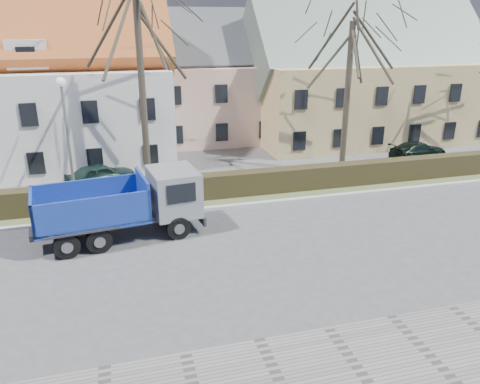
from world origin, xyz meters
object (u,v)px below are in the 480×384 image
object	(u,v)px
streetlight	(69,143)
dump_truck	(114,207)
parked_car_a	(101,175)
parked_car_b	(418,151)
cart_frame	(142,208)

from	to	relation	value
streetlight	dump_truck	bearing A→B (deg)	-67.32
parked_car_a	parked_car_b	world-z (taller)	parked_car_a
streetlight	cart_frame	bearing A→B (deg)	-34.07
streetlight	parked_car_b	world-z (taller)	streetlight
dump_truck	streetlight	bearing A→B (deg)	105.20
dump_truck	parked_car_b	xyz separation A→B (m)	(20.34, 7.38, -0.85)
streetlight	cart_frame	distance (m)	4.85
parked_car_a	streetlight	bearing A→B (deg)	133.97
parked_car_b	parked_car_a	bearing A→B (deg)	81.54
parked_car_a	dump_truck	bearing A→B (deg)	164.14
dump_truck	cart_frame	bearing A→B (deg)	55.30
dump_truck	streetlight	distance (m)	5.33
cart_frame	parked_car_b	size ratio (longest dim) A/B	0.18
parked_car_b	streetlight	bearing A→B (deg)	88.44
cart_frame	parked_car_a	size ratio (longest dim) A/B	0.19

